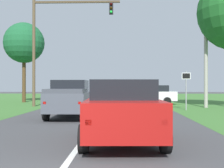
{
  "coord_description": "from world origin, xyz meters",
  "views": [
    {
      "loc": [
        1.19,
        -4.4,
        1.7
      ],
      "look_at": [
        0.53,
        16.31,
        1.79
      ],
      "focal_mm": 47.0,
      "sensor_mm": 36.0,
      "label": 1
    }
  ],
  "objects": [
    {
      "name": "utility_pole_right",
      "position": [
        7.62,
        18.06,
        4.61
      ],
      "size": [
        0.28,
        0.28,
        9.21
      ],
      "primitive_type": "cylinder",
      "color": "#9E998E",
      "rests_on": "ground_plane"
    },
    {
      "name": "traffic_light",
      "position": [
        -4.21,
        18.86,
        5.8
      ],
      "size": [
        7.03,
        0.4,
        8.96
      ],
      "color": "brown",
      "rests_on": "ground_plane"
    },
    {
      "name": "red_suv_near",
      "position": [
        1.21,
        4.49,
        0.99
      ],
      "size": [
        2.43,
        4.82,
        1.86
      ],
      "color": "#9E1411",
      "rests_on": "ground_plane"
    },
    {
      "name": "extra_tree_1",
      "position": [
        -8.56,
        24.63,
        5.93
      ],
      "size": [
        4.04,
        4.04,
        7.98
      ],
      "color": "#4C351E",
      "rests_on": "ground_plane"
    },
    {
      "name": "crossing_suv_far",
      "position": [
        3.71,
        21.85,
        0.9
      ],
      "size": [
        4.77,
        2.23,
        1.7
      ],
      "color": "silver",
      "rests_on": "ground_plane"
    },
    {
      "name": "pickup_truck_lead",
      "position": [
        -1.48,
        11.05,
        1.01
      ],
      "size": [
        2.19,
        5.16,
        1.97
      ],
      "color": "#4C515B",
      "rests_on": "ground_plane"
    },
    {
      "name": "ground_plane",
      "position": [
        0.0,
        9.96,
        0.0
      ],
      "size": [
        120.0,
        120.0,
        0.0
      ],
      "primitive_type": "plane",
      "color": "#424244"
    },
    {
      "name": "keep_moving_sign",
      "position": [
        5.62,
        15.77,
        1.71
      ],
      "size": [
        0.6,
        0.09,
        2.69
      ],
      "color": "gray",
      "rests_on": "ground_plane"
    }
  ]
}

